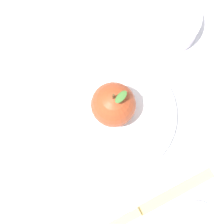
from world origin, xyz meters
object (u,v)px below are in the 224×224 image
(side_bowl, at_px, (164,19))
(dinner_plate, at_px, (112,114))
(apple, at_px, (114,105))
(knife, at_px, (146,208))
(spoon, at_px, (184,218))

(side_bowl, bearing_deg, dinner_plate, -108.68)
(apple, distance_m, knife, 0.18)
(dinner_plate, xyz_separation_m, spoon, (0.15, -0.15, -0.00))
(apple, distance_m, spoon, 0.22)
(side_bowl, height_order, knife, side_bowl)
(apple, distance_m, side_bowl, 0.20)
(dinner_plate, xyz_separation_m, apple, (0.00, 0.00, 0.04))
(apple, bearing_deg, knife, -62.34)
(apple, relative_size, knife, 0.49)
(apple, relative_size, spoon, 0.56)
(side_bowl, distance_m, knife, 0.34)
(knife, height_order, spoon, spoon)
(side_bowl, relative_size, knife, 0.74)
(dinner_plate, bearing_deg, apple, 48.58)
(apple, height_order, side_bowl, apple)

